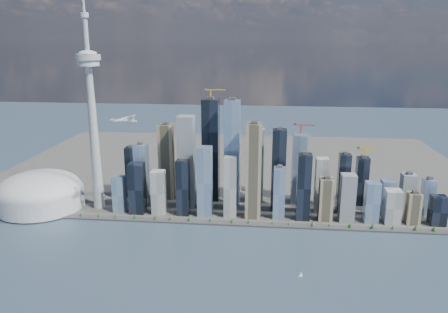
# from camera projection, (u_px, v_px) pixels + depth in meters

# --- Properties ---
(ground) EXTENTS (4000.00, 4000.00, 0.00)m
(ground) POSITION_uv_depth(u_px,v_px,m) (205.00, 286.00, 720.56)
(ground) COLOR #2F4653
(ground) RESTS_ON ground
(seawall) EXTENTS (1100.00, 22.00, 4.00)m
(seawall) POSITION_uv_depth(u_px,v_px,m) (221.00, 223.00, 960.00)
(seawall) COLOR #383838
(seawall) RESTS_ON ground
(land) EXTENTS (1400.00, 900.00, 3.00)m
(land) POSITION_uv_depth(u_px,v_px,m) (236.00, 166.00, 1392.07)
(land) COLOR #4C4C47
(land) RESTS_ON ground
(shoreline_trees) EXTENTS (960.53, 7.20, 8.80)m
(shoreline_trees) POSITION_uv_depth(u_px,v_px,m) (221.00, 220.00, 958.22)
(shoreline_trees) COLOR #3F2D1E
(shoreline_trees) RESTS_ON seawall
(skyscraper_cluster) EXTENTS (736.00, 142.00, 278.29)m
(skyscraper_cluster) POSITION_uv_depth(u_px,v_px,m) (250.00, 175.00, 1015.19)
(skyscraper_cluster) COLOR black
(skyscraper_cluster) RESTS_ON land
(needle_tower) EXTENTS (56.00, 56.00, 550.50)m
(needle_tower) POSITION_uv_depth(u_px,v_px,m) (92.00, 111.00, 985.74)
(needle_tower) COLOR #A0A19C
(needle_tower) RESTS_ON land
(dome_stadium) EXTENTS (200.00, 200.00, 86.00)m
(dome_stadium) POSITION_uv_depth(u_px,v_px,m) (40.00, 192.00, 1041.51)
(dome_stadium) COLOR #BABABA
(dome_stadium) RESTS_ON land
(airplane) EXTENTS (61.03, 54.23, 14.92)m
(airplane) POSITION_uv_depth(u_px,v_px,m) (123.00, 120.00, 859.10)
(airplane) COLOR silver
(airplane) RESTS_ON ground
(sailboat_west) EXTENTS (7.77, 3.75, 10.79)m
(sailboat_west) POSITION_uv_depth(u_px,v_px,m) (301.00, 275.00, 747.57)
(sailboat_west) COLOR white
(sailboat_west) RESTS_ON ground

